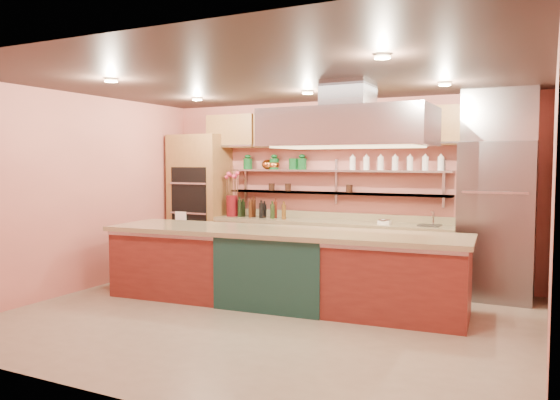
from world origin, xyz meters
The scene contains 21 objects.
floor centered at (0.00, 0.00, -0.01)m, with size 6.00×5.00×0.02m, color gray.
ceiling centered at (0.00, 0.00, 2.80)m, with size 6.00×5.00×0.02m, color black.
wall_back centered at (0.00, 2.50, 1.40)m, with size 6.00×0.04×2.80m, color #C96E5F.
wall_front centered at (0.00, -2.50, 1.40)m, with size 6.00×0.04×2.80m, color #C96E5F.
wall_left centered at (-3.00, 0.00, 1.40)m, with size 0.04×5.00×2.80m, color #C96E5F.
wall_right centered at (3.00, 0.00, 1.40)m, with size 0.04×5.00×2.80m, color #C96E5F.
oven_stack centered at (-2.45, 2.18, 1.15)m, with size 0.95×0.64×2.30m, color olive.
refrigerator centered at (2.35, 2.14, 1.05)m, with size 0.95×0.72×2.10m, color slate.
back_counter centered at (-0.05, 2.20, 0.47)m, with size 3.84×0.64×0.93m, color tan.
wall_shelf_lower centered at (-0.05, 2.37, 1.35)m, with size 3.60×0.26×0.03m, color #A4A5AB.
wall_shelf_upper centered at (-0.05, 2.37, 1.70)m, with size 3.60×0.26×0.03m, color #A4A5AB.
upper_cabinets centered at (0.00, 2.32, 2.35)m, with size 4.60×0.36×0.55m, color olive.
range_hood centered at (0.79, 0.60, 2.25)m, with size 2.00×1.00×0.45m, color #A4A5AB.
ceiling_downlights centered at (0.00, 0.20, 2.77)m, with size 4.00×2.80×0.02m, color #FFE5A5.
island centered at (-0.11, 0.60, 0.48)m, with size 4.63×1.01×0.97m, color maroon.
flower_vase centered at (-1.78, 2.15, 1.11)m, with size 0.20×0.20×0.35m, color #5B0D12.
oil_bottle_cluster centered at (-1.20, 2.15, 1.08)m, with size 0.93×0.27×0.30m, color black.
kitchen_scale centered at (0.82, 2.15, 0.98)m, with size 0.17×0.13×0.10m, color white.
bar_faucet centered at (1.50, 2.25, 1.03)m, with size 0.03×0.03×0.21m, color silver.
copper_kettle centered at (-1.22, 2.37, 1.80)m, with size 0.20×0.20×0.16m, color #BF662C.
green_canister centered at (-0.75, 2.37, 1.80)m, with size 0.15×0.15×0.18m, color #0F471C.
Camera 1 is at (2.98, -5.63, 1.84)m, focal length 35.00 mm.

